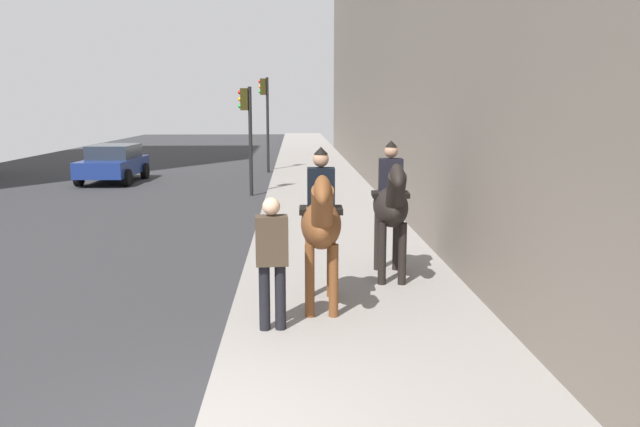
{
  "coord_description": "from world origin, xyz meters",
  "views": [
    {
      "loc": [
        -4.81,
        -0.9,
        2.94
      ],
      "look_at": [
        4.0,
        -1.27,
        1.4
      ],
      "focal_mm": 34.9,
      "sensor_mm": 36.0,
      "label": 1
    }
  ],
  "objects_px": {
    "mounted_horse_far": "(391,204)",
    "traffic_light_near_curb": "(247,123)",
    "pedestrian_greeting": "(272,255)",
    "mounted_horse_near": "(321,221)",
    "car_near_lane": "(113,163)",
    "traffic_light_far_curb": "(266,110)"
  },
  "relations": [
    {
      "from": "pedestrian_greeting",
      "to": "traffic_light_near_curb",
      "type": "xyz_separation_m",
      "value": [
        12.79,
        1.22,
        1.29
      ]
    },
    {
      "from": "traffic_light_near_curb",
      "to": "pedestrian_greeting",
      "type": "bearing_deg",
      "value": -174.57
    },
    {
      "from": "mounted_horse_far",
      "to": "pedestrian_greeting",
      "type": "distance_m",
      "value": 2.98
    },
    {
      "from": "pedestrian_greeting",
      "to": "traffic_light_far_curb",
      "type": "xyz_separation_m",
      "value": [
        20.03,
        0.94,
        1.66
      ]
    },
    {
      "from": "mounted_horse_near",
      "to": "pedestrian_greeting",
      "type": "height_order",
      "value": "mounted_horse_near"
    },
    {
      "from": "traffic_light_near_curb",
      "to": "car_near_lane",
      "type": "bearing_deg",
      "value": 54.41
    },
    {
      "from": "car_near_lane",
      "to": "traffic_light_near_curb",
      "type": "bearing_deg",
      "value": 56.44
    },
    {
      "from": "pedestrian_greeting",
      "to": "car_near_lane",
      "type": "xyz_separation_m",
      "value": [
        16.72,
        6.7,
        -0.33
      ]
    },
    {
      "from": "mounted_horse_far",
      "to": "car_near_lane",
      "type": "distance_m",
      "value": 16.75
    },
    {
      "from": "mounted_horse_far",
      "to": "traffic_light_near_curb",
      "type": "height_order",
      "value": "traffic_light_near_curb"
    },
    {
      "from": "pedestrian_greeting",
      "to": "car_near_lane",
      "type": "height_order",
      "value": "pedestrian_greeting"
    },
    {
      "from": "mounted_horse_far",
      "to": "car_near_lane",
      "type": "height_order",
      "value": "mounted_horse_far"
    },
    {
      "from": "traffic_light_near_curb",
      "to": "mounted_horse_near",
      "type": "bearing_deg",
      "value": -171.12
    },
    {
      "from": "mounted_horse_near",
      "to": "traffic_light_far_curb",
      "type": "bearing_deg",
      "value": -173.9
    },
    {
      "from": "pedestrian_greeting",
      "to": "traffic_light_far_curb",
      "type": "height_order",
      "value": "traffic_light_far_curb"
    },
    {
      "from": "mounted_horse_far",
      "to": "pedestrian_greeting",
      "type": "relative_size",
      "value": 1.33
    },
    {
      "from": "mounted_horse_near",
      "to": "mounted_horse_far",
      "type": "distance_m",
      "value": 1.91
    },
    {
      "from": "pedestrian_greeting",
      "to": "car_near_lane",
      "type": "distance_m",
      "value": 18.01
    },
    {
      "from": "mounted_horse_far",
      "to": "mounted_horse_near",
      "type": "bearing_deg",
      "value": -35.53
    },
    {
      "from": "mounted_horse_near",
      "to": "car_near_lane",
      "type": "relative_size",
      "value": 0.57
    },
    {
      "from": "mounted_horse_far",
      "to": "traffic_light_near_curb",
      "type": "xyz_separation_m",
      "value": [
        10.47,
        3.07,
        1.02
      ]
    },
    {
      "from": "mounted_horse_near",
      "to": "mounted_horse_far",
      "type": "bearing_deg",
      "value": 142.49
    }
  ]
}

